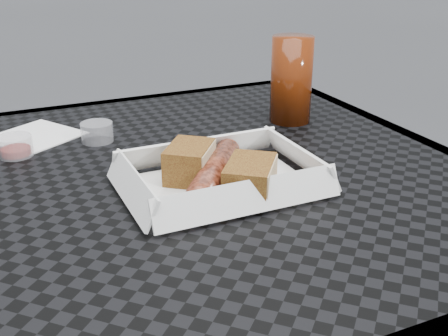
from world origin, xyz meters
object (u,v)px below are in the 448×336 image
Objects in this scene: patio_table at (189,223)px; drink_glass at (291,80)px; bratwurst at (215,171)px; food_tray at (221,185)px.

patio_table is 0.32m from drink_glass.
drink_glass is (0.23, 0.19, 0.05)m from bratwurst.
bratwurst is (0.02, -0.05, 0.10)m from patio_table.
drink_glass is at bearing 40.53° from bratwurst.
drink_glass is at bearing 41.86° from food_tray.
patio_table is 5.51× the size of drink_glass.
food_tray is 1.44× the size of bratwurst.
bratwurst is at bearing 154.63° from food_tray.
patio_table is 5.22× the size of bratwurst.
food_tray is at bearing -65.27° from patio_table.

